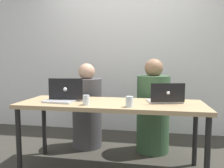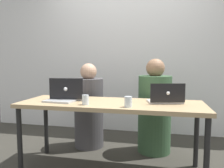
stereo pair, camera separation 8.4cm
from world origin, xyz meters
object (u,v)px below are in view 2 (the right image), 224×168
object	(u,v)px
person_on_right	(155,111)
water_glass_left	(85,100)
laptop_back_left	(69,95)
laptop_front_left	(62,97)
person_on_left	(89,110)
water_glass_right	(128,102)
laptop_back_right	(166,99)

from	to	relation	value
person_on_right	water_glass_left	world-z (taller)	person_on_right
person_on_right	laptop_back_left	bearing A→B (deg)	46.29
person_on_right	laptop_front_left	bearing A→B (deg)	49.90
person_on_right	laptop_back_left	xyz separation A→B (m)	(-0.91, -0.53, 0.25)
laptop_back_left	water_glass_left	xyz separation A→B (m)	(0.28, -0.24, -0.01)
person_on_left	laptop_back_left	xyz separation A→B (m)	(-0.05, -0.53, 0.28)
person_on_left	person_on_right	xyz separation A→B (m)	(0.86, -0.00, 0.03)
laptop_front_left	laptop_back_left	distance (m)	0.11
water_glass_right	laptop_front_left	bearing A→B (deg)	167.51
person_on_right	laptop_back_right	size ratio (longest dim) A/B	3.10
person_on_right	laptop_back_right	xyz separation A→B (m)	(0.12, -0.51, 0.24)
laptop_back_left	water_glass_left	world-z (taller)	laptop_back_left
person_on_right	water_glass_right	size ratio (longest dim) A/B	12.00
laptop_front_left	laptop_back_right	world-z (taller)	laptop_front_left
person_on_left	laptop_front_left	bearing A→B (deg)	85.08
water_glass_left	water_glass_right	distance (m)	0.41
water_glass_right	laptop_back_left	bearing A→B (deg)	159.30
person_on_left	water_glass_right	world-z (taller)	person_on_left
person_on_left	water_glass_left	size ratio (longest dim) A/B	11.71
person_on_right	water_glass_right	xyz separation A→B (m)	(-0.22, -0.79, 0.24)
person_on_left	laptop_back_right	size ratio (longest dim) A/B	2.95
laptop_front_left	water_glass_left	bearing A→B (deg)	-19.05
laptop_back_left	laptop_back_right	bearing A→B (deg)	174.94
laptop_back_right	water_glass_right	bearing A→B (deg)	26.00
person_on_left	laptop_back_right	bearing A→B (deg)	154.93
laptop_back_left	water_glass_right	bearing A→B (deg)	153.28
person_on_left	water_glass_right	bearing A→B (deg)	131.54
laptop_front_left	water_glass_left	world-z (taller)	laptop_front_left
laptop_back_right	water_glass_left	distance (m)	0.79
water_glass_left	water_glass_right	size ratio (longest dim) A/B	0.97
laptop_back_left	water_glass_left	distance (m)	0.36
water_glass_right	laptop_back_right	bearing A→B (deg)	39.49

